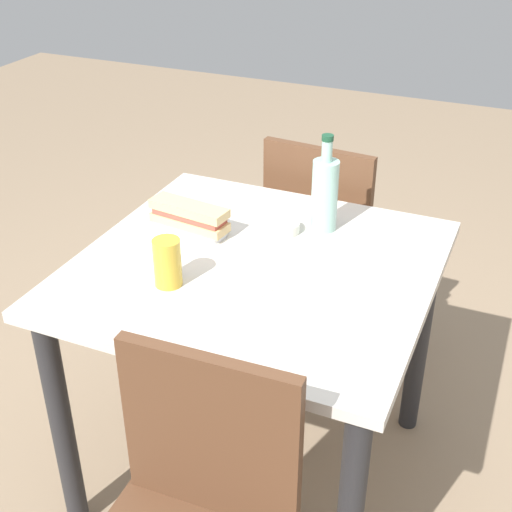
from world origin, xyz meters
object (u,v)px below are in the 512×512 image
(chair_far, at_px, (326,237))
(beer_glass, at_px, (167,262))
(dining_table, at_px, (256,303))
(olive_bowl, at_px, (281,226))
(water_bottle, at_px, (325,193))
(plate_near, at_px, (190,228))
(knife_near, at_px, (197,217))
(baguette_sandwich_near, at_px, (189,215))

(chair_far, relative_size, beer_glass, 7.05)
(dining_table, relative_size, olive_bowl, 9.28)
(dining_table, height_order, water_bottle, water_bottle)
(dining_table, bearing_deg, plate_near, 159.80)
(chair_far, distance_m, plate_near, 0.65)
(knife_near, height_order, water_bottle, water_bottle)
(chair_far, height_order, plate_near, chair_far)
(dining_table, height_order, olive_bowl, olive_bowl)
(beer_glass, bearing_deg, plate_near, 107.38)
(baguette_sandwich_near, bearing_deg, beer_glass, -72.62)
(water_bottle, height_order, olive_bowl, water_bottle)
(dining_table, relative_size, plate_near, 4.09)
(olive_bowl, bearing_deg, baguette_sandwich_near, -157.36)
(plate_near, relative_size, baguette_sandwich_near, 0.93)
(knife_near, bearing_deg, water_bottle, 17.77)
(dining_table, xyz_separation_m, chair_far, (-0.01, 0.64, -0.12))
(baguette_sandwich_near, height_order, olive_bowl, baguette_sandwich_near)
(dining_table, xyz_separation_m, olive_bowl, (-0.00, 0.19, 0.14))
(baguette_sandwich_near, relative_size, olive_bowl, 2.44)
(baguette_sandwich_near, distance_m, olive_bowl, 0.26)
(knife_near, height_order, beer_glass, beer_glass)
(beer_glass, bearing_deg, dining_table, 48.95)
(dining_table, distance_m, olive_bowl, 0.24)
(dining_table, relative_size, chair_far, 1.04)
(dining_table, distance_m, knife_near, 0.32)
(baguette_sandwich_near, distance_m, water_bottle, 0.38)
(plate_near, distance_m, beer_glass, 0.29)
(dining_table, height_order, plate_near, plate_near)
(dining_table, relative_size, knife_near, 5.10)
(water_bottle, distance_m, beer_glass, 0.51)
(chair_far, bearing_deg, beer_glass, -100.36)
(plate_near, bearing_deg, water_bottle, 25.50)
(water_bottle, relative_size, olive_bowl, 2.85)
(dining_table, height_order, beer_glass, beer_glass)
(chair_far, distance_m, olive_bowl, 0.52)
(knife_near, distance_m, water_bottle, 0.38)
(dining_table, distance_m, plate_near, 0.29)
(dining_table, bearing_deg, baguette_sandwich_near, 159.80)
(chair_far, distance_m, water_bottle, 0.54)
(knife_near, relative_size, beer_glass, 1.44)
(beer_glass, bearing_deg, olive_bowl, 67.47)
(plate_near, distance_m, knife_near, 0.05)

